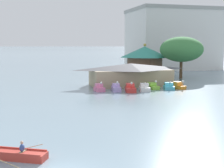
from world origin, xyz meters
TOP-DOWN VIEW (x-y plane):
  - rowboat_with_rower at (-2.41, 3.57)m, footprint 4.03×3.74m
  - pedal_boat_pink at (9.75, 32.07)m, footprint 1.60×2.33m
  - pedal_boat_lavender at (12.45, 31.28)m, footprint 1.59×2.73m
  - pedal_boat_red at (14.53, 29.98)m, footprint 2.03×3.12m
  - pedal_boat_white at (17.15, 30.39)m, footprint 2.28×3.19m
  - pedal_boat_lime at (19.31, 31.99)m, footprint 1.71×2.72m
  - pedal_boat_cyan at (21.88, 30.91)m, footprint 2.27×2.86m
  - pedal_boat_orange at (23.78, 31.08)m, footprint 2.05×2.74m
  - boathouse at (17.00, 37.35)m, footprint 15.87×8.10m
  - green_roof_pavilion at (25.83, 52.82)m, footprint 11.79×11.79m
  - shoreline_tree_right at (32.05, 45.96)m, footprint 9.76×9.76m
  - background_building_block at (42.74, 73.10)m, footprint 25.73×19.93m

SIDE VIEW (x-z plane):
  - rowboat_with_rower at x=-2.41m, z-range -0.36..0.94m
  - pedal_boat_lime at x=19.31m, z-range -0.36..1.28m
  - pedal_boat_cyan at x=21.88m, z-range -0.28..1.23m
  - pedal_boat_white at x=17.15m, z-range -0.27..1.27m
  - pedal_boat_orange at x=23.78m, z-range -0.30..1.31m
  - pedal_boat_pink at x=9.75m, z-range -0.33..1.35m
  - pedal_boat_lavender at x=12.45m, z-range -0.36..1.42m
  - pedal_boat_red at x=14.53m, z-range -0.33..1.43m
  - boathouse at x=17.00m, z-range 0.09..4.29m
  - green_roof_pavilion at x=25.83m, z-range 0.23..8.18m
  - shoreline_tree_right at x=32.05m, z-range 1.87..11.33m
  - background_building_block at x=42.74m, z-range 0.02..18.83m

